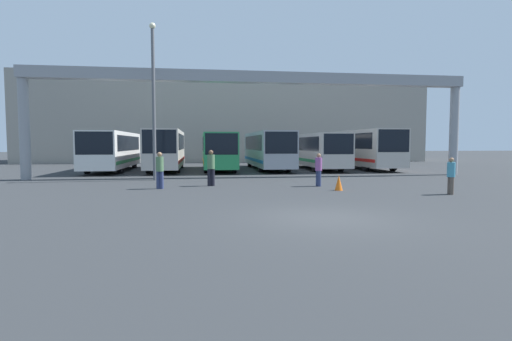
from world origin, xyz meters
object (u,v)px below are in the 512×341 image
object	(u,v)px
pedestrian_mid_right	(160,169)
bus_slot_5	(365,147)
bus_slot_1	(166,148)
lamp_post	(154,96)
pedestrian_near_center	(319,169)
pedestrian_far_center	(451,175)
bus_slot_4	(317,149)
traffic_cone	(339,183)
bus_slot_3	(267,148)
bus_slot_0	(113,149)
pedestrian_near_left	(211,167)
bus_slot_2	(218,149)

from	to	relation	value
pedestrian_mid_right	bus_slot_5	bearing A→B (deg)	-122.94
bus_slot_1	lamp_post	distance (m)	9.31
pedestrian_near_center	lamp_post	world-z (taller)	lamp_post
pedestrian_mid_right	pedestrian_far_center	distance (m)	13.06
bus_slot_4	lamp_post	xyz separation A→B (m)	(-12.43, -8.59, 3.21)
pedestrian_mid_right	traffic_cone	world-z (taller)	pedestrian_mid_right
bus_slot_5	pedestrian_mid_right	world-z (taller)	bus_slot_5
bus_slot_3	pedestrian_near_center	world-z (taller)	bus_slot_3
bus_slot_0	pedestrian_near_center	world-z (taller)	bus_slot_0
bus_slot_5	lamp_post	world-z (taller)	lamp_post
pedestrian_mid_right	pedestrian_far_center	bearing A→B (deg)	-179.77
bus_slot_3	pedestrian_near_left	bearing A→B (deg)	-111.79
bus_slot_2	traffic_cone	size ratio (longest dim) A/B	14.90
bus_slot_3	pedestrian_mid_right	distance (m)	15.64
pedestrian_far_center	lamp_post	bearing A→B (deg)	59.34
traffic_cone	pedestrian_far_center	bearing A→B (deg)	-26.42
bus_slot_4	traffic_cone	bearing A→B (deg)	-102.89
bus_slot_1	bus_slot_3	size ratio (longest dim) A/B	0.96
pedestrian_near_left	pedestrian_mid_right	bearing A→B (deg)	-156.24
bus_slot_2	lamp_post	bearing A→B (deg)	-116.18
pedestrian_near_center	traffic_cone	distance (m)	1.98
bus_slot_3	pedestrian_near_center	distance (m)	13.68
bus_slot_4	pedestrian_near_center	bearing A→B (deg)	-106.26
bus_slot_3	traffic_cone	distance (m)	15.59
pedestrian_far_center	traffic_cone	xyz separation A→B (m)	(-4.20, 2.09, -0.48)
pedestrian_near_left	lamp_post	world-z (taller)	lamp_post
bus_slot_1	pedestrian_near_left	xyz separation A→B (m)	(3.23, -12.45, -0.87)
bus_slot_0	pedestrian_far_center	size ratio (longest dim) A/B	7.23
bus_slot_0	bus_slot_3	xyz separation A→B (m)	(12.47, 0.19, 0.03)
bus_slot_5	pedestrian_far_center	distance (m)	17.29
pedestrian_far_center	pedestrian_near_left	xyz separation A→B (m)	(-9.99, 4.89, 0.14)
bus_slot_3	pedestrian_near_left	world-z (taller)	bus_slot_3
bus_slot_5	bus_slot_1	bearing A→B (deg)	178.56
pedestrian_near_center	bus_slot_3	bearing A→B (deg)	165.85
bus_slot_0	lamp_post	size ratio (longest dim) A/B	1.25
traffic_cone	bus_slot_0	bearing A→B (deg)	130.70
bus_slot_1	pedestrian_near_center	world-z (taller)	bus_slot_1
pedestrian_near_left	traffic_cone	bearing A→B (deg)	-23.59
bus_slot_1	bus_slot_3	distance (m)	8.32
bus_slot_2	bus_slot_3	xyz separation A→B (m)	(4.16, 0.66, 0.07)
bus_slot_4	bus_slot_5	size ratio (longest dim) A/B	1.04
bus_slot_4	traffic_cone	distance (m)	15.51
bus_slot_5	pedestrian_mid_right	bearing A→B (deg)	-140.66
bus_slot_4	bus_slot_5	distance (m)	4.17
bus_slot_0	pedestrian_near_left	size ratio (longest dim) A/B	6.20
pedestrian_near_center	lamp_post	xyz separation A→B (m)	(-8.58, 4.60, 4.04)
bus_slot_3	traffic_cone	bearing A→B (deg)	-87.38
bus_slot_5	traffic_cone	world-z (taller)	bus_slot_5
bus_slot_4	traffic_cone	xyz separation A→B (m)	(-3.45, -15.06, -1.37)
bus_slot_4	pedestrian_mid_right	xyz separation A→B (m)	(-11.70, -13.22, -0.78)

